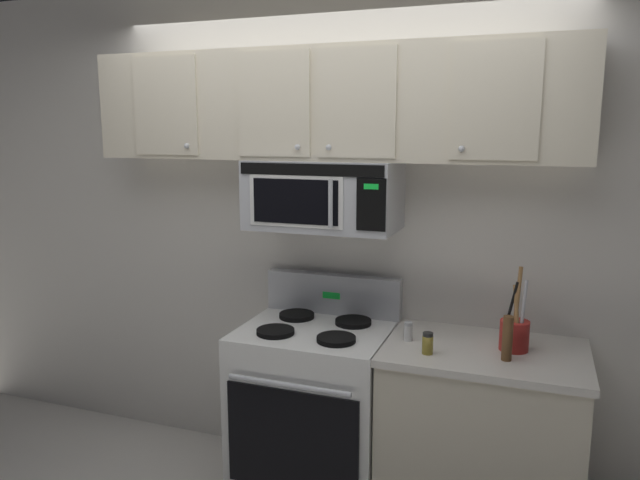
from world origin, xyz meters
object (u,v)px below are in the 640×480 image
at_px(utensil_crock_red, 515,332).
at_px(salt_shaker, 408,331).
at_px(stove_range, 316,407).
at_px(pepper_mill, 507,338).
at_px(spice_jar, 428,343).
at_px(over_range_microwave, 323,195).

bearing_deg(utensil_crock_red, salt_shaker, -174.75).
bearing_deg(utensil_crock_red, stove_range, -178.19).
bearing_deg(pepper_mill, utensil_crock_red, 80.12).
distance_m(utensil_crock_red, spice_jar, 0.41).
relative_size(stove_range, spice_jar, 11.21).
height_order(salt_shaker, spice_jar, spice_jar).
bearing_deg(salt_shaker, over_range_microwave, 164.88).
height_order(stove_range, spice_jar, stove_range).
bearing_deg(salt_shaker, pepper_mill, -11.94).
height_order(stove_range, utensil_crock_red, utensil_crock_red).
xyz_separation_m(pepper_mill, spice_jar, (-0.34, -0.04, -0.05)).
bearing_deg(utensil_crock_red, spice_jar, -153.26).
bearing_deg(stove_range, salt_shaker, -1.65).
bearing_deg(stove_range, over_range_microwave, 90.14).
xyz_separation_m(salt_shaker, spice_jar, (0.12, -0.14, 0.00)).
relative_size(utensil_crock_red, pepper_mill, 1.95).
bearing_deg(pepper_mill, spice_jar, -172.89).
relative_size(stove_range, over_range_microwave, 1.47).
distance_m(over_range_microwave, spice_jar, 0.91).
distance_m(stove_range, salt_shaker, 0.68).
height_order(stove_range, over_range_microwave, over_range_microwave).
bearing_deg(salt_shaker, stove_range, 178.35).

